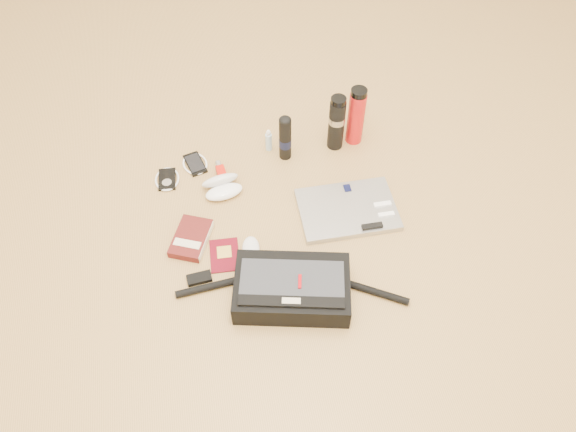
{
  "coord_description": "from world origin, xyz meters",
  "views": [
    {
      "loc": [
        -0.21,
        -1.15,
        1.68
      ],
      "look_at": [
        0.04,
        0.08,
        0.06
      ],
      "focal_mm": 35.0,
      "sensor_mm": 36.0,
      "label": 1
    }
  ],
  "objects_px": {
    "book": "(191,238)",
    "thermos_red": "(356,116)",
    "laptop": "(348,210)",
    "thermos_black": "(337,123)",
    "messenger_bag": "(291,288)"
  },
  "relations": [
    {
      "from": "book",
      "to": "thermos_red",
      "type": "distance_m",
      "value": 0.83
    },
    {
      "from": "messenger_bag",
      "to": "thermos_red",
      "type": "bearing_deg",
      "value": 72.7
    },
    {
      "from": "messenger_bag",
      "to": "laptop",
      "type": "height_order",
      "value": "messenger_bag"
    },
    {
      "from": "laptop",
      "to": "thermos_black",
      "type": "xyz_separation_m",
      "value": [
        0.04,
        0.36,
        0.11
      ]
    },
    {
      "from": "laptop",
      "to": "thermos_black",
      "type": "relative_size",
      "value": 1.46
    },
    {
      "from": "book",
      "to": "thermos_red",
      "type": "height_order",
      "value": "thermos_red"
    },
    {
      "from": "thermos_black",
      "to": "thermos_red",
      "type": "xyz_separation_m",
      "value": [
        0.09,
        0.02,
        0.0
      ]
    },
    {
      "from": "messenger_bag",
      "to": "thermos_black",
      "type": "bearing_deg",
      "value": 77.7
    },
    {
      "from": "book",
      "to": "thermos_red",
      "type": "relative_size",
      "value": 0.8
    },
    {
      "from": "thermos_black",
      "to": "thermos_red",
      "type": "height_order",
      "value": "thermos_red"
    },
    {
      "from": "messenger_bag",
      "to": "thermos_red",
      "type": "distance_m",
      "value": 0.81
    },
    {
      "from": "laptop",
      "to": "thermos_red",
      "type": "relative_size",
      "value": 1.39
    },
    {
      "from": "laptop",
      "to": "messenger_bag",
      "type": "bearing_deg",
      "value": -131.02
    },
    {
      "from": "thermos_red",
      "to": "book",
      "type": "bearing_deg",
      "value": -151.25
    },
    {
      "from": "thermos_red",
      "to": "laptop",
      "type": "bearing_deg",
      "value": -108.33
    }
  ]
}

